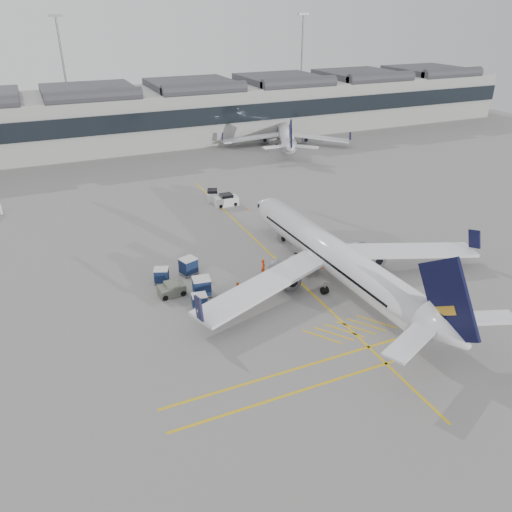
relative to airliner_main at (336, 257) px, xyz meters
name	(u,v)px	position (x,y,z in m)	size (l,w,h in m)	color
ground	(223,315)	(-13.50, -1.39, -2.95)	(220.00, 220.00, 0.00)	gray
terminal	(102,117)	(-13.50, 70.54, 3.19)	(200.00, 20.45, 12.40)	#9E9E99
light_masts	(80,68)	(-15.17, 84.61, 11.54)	(113.00, 0.60, 25.45)	slate
apron_markings	(271,255)	(-3.50, 8.61, -2.95)	(0.25, 60.00, 0.01)	gold
airliner_main	(336,257)	(0.00, 0.00, 0.00)	(34.60, 37.84, 10.05)	white
airliner_far	(285,134)	(22.26, 55.64, -0.59)	(25.84, 28.56, 8.06)	white
belt_loader	(300,263)	(-1.77, 4.53, -2.43)	(4.56, 2.51, 1.80)	#B9B7B0
baggage_cart_a	(188,266)	(-14.09, 8.09, -1.91)	(2.25, 2.05, 1.95)	gray
baggage_cart_b	(202,286)	(-14.19, 3.05, -1.87)	(2.14, 1.85, 2.03)	gray
baggage_cart_c	(200,301)	(-15.23, 0.63, -2.08)	(1.71, 1.48, 1.64)	gray
baggage_cart_d	(161,275)	(-17.34, 7.41, -2.04)	(1.98, 1.82, 1.70)	gray
ramp_agent_a	(263,267)	(-6.46, 4.58, -2.01)	(0.69, 0.45, 1.88)	#FC410D
ramp_agent_b	(237,290)	(-10.92, 1.31, -2.11)	(0.82, 0.64, 1.69)	orange
pushback_tug	(172,289)	(-17.06, 4.40, -2.28)	(2.80, 1.85, 1.51)	#585D4F
safety_cone_nose	(248,208)	(-0.28, 23.54, -2.73)	(0.32, 0.32, 0.45)	#F24C0A
safety_cone_engine	(322,266)	(0.39, 3.14, -2.71)	(0.35, 0.35, 0.49)	#F24C0A
service_van_mid	(213,195)	(-3.54, 29.81, -2.22)	(2.65, 3.57, 1.65)	silver
service_van_right	(226,200)	(-2.48, 26.60, -2.15)	(3.54, 1.85, 1.80)	silver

